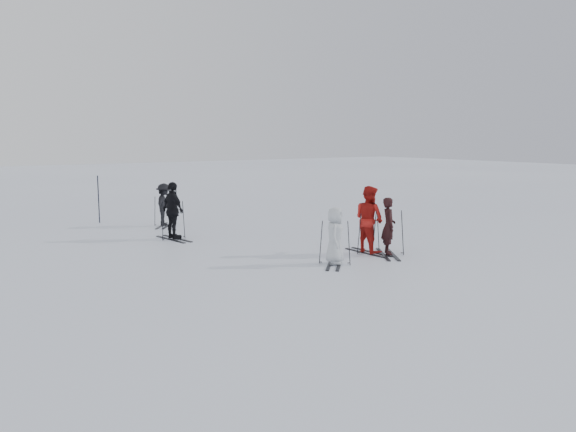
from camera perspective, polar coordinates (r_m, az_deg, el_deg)
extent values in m
plane|color=silver|center=(16.93, 1.91, -3.75)|extent=(120.00, 120.00, 0.00)
imported|color=black|center=(16.74, 10.18, -1.09)|extent=(0.67, 0.73, 1.67)
imported|color=#AC1813|center=(16.90, 8.23, -0.42)|extent=(0.78, 0.99, 1.99)
imported|color=silver|center=(15.31, 4.79, -2.09)|extent=(0.87, 0.89, 1.54)
imported|color=black|center=(19.34, -11.59, 0.47)|extent=(0.63, 1.19, 1.93)
imported|color=black|center=(22.34, -12.47, 1.08)|extent=(1.12, 1.22, 1.64)
cylinder|color=black|center=(23.88, -18.69, 1.61)|extent=(0.04, 0.04, 1.92)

